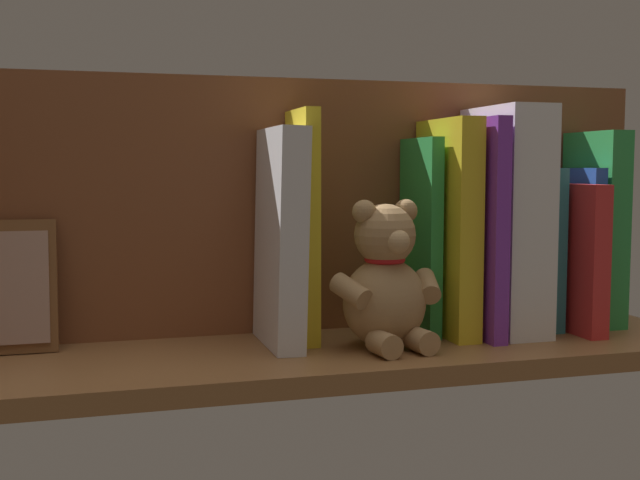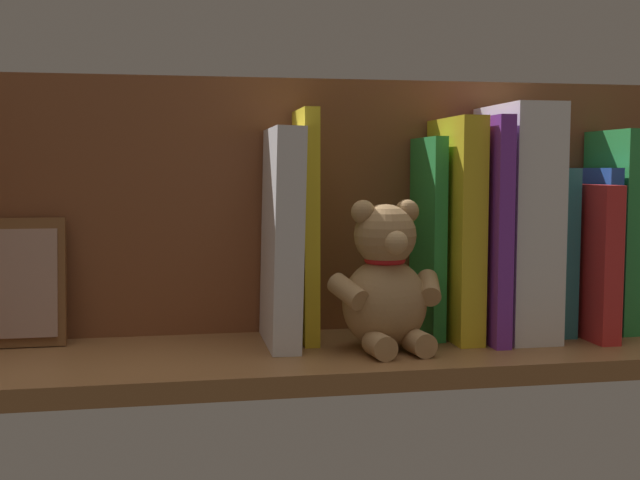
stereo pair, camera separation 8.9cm
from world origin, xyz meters
TOP-DOWN VIEW (x-y plane):
  - ground_plane at (0.00, 0.00)cm, footprint 92.64×24.54cm
  - shelf_back_panel at (0.00, -10.02)cm, footprint 92.64×1.50cm
  - book_0 at (-38.02, -3.54)cm, footprint 3.06×10.66cm
  - book_1 at (-35.04, -3.51)cm, footprint 1.68×10.71cm
  - book_2 at (-32.41, -1.36)cm, footprint 2.39×15.02cm
  - book_3 at (-29.20, -3.57)cm, footprint 2.84×10.60cm
  - dictionary_thick_white at (-24.21, -1.88)cm, footprint 5.96×13.78cm
  - book_4 at (-19.72, -1.60)cm, footprint 1.83×14.54cm
  - book_5 at (-16.71, -2.39)cm, footprint 2.98×12.95cm
  - book_6 at (-13.85, -3.97)cm, footprint 1.55×9.81cm
  - teddy_bear at (-6.98, 2.37)cm, footprint 13.42×11.42cm
  - book_7 at (0.96, -4.03)cm, footprint 1.72×9.67cm
  - book_8 at (4.02, -2.26)cm, footprint 3.87×13.22cm
  - picture_frame_leaning at (33.53, -6.74)cm, footprint 10.48×3.69cm

SIDE VIEW (x-z plane):
  - ground_plane at x=0.00cm, z-range -2.20..0.00cm
  - picture_frame_leaning at x=33.53cm, z-range -0.10..14.50cm
  - teddy_bear at x=-6.98cm, z-range -1.00..15.65cm
  - book_2 at x=-32.41cm, z-range 0.00..18.19cm
  - book_3 at x=-29.20cm, z-range 0.00..20.11cm
  - book_1 at x=-35.04cm, z-range 0.00..20.14cm
  - book_6 at x=-13.85cm, z-range 0.00..23.72cm
  - book_8 at x=4.02cm, z-range -0.04..24.61cm
  - book_0 at x=-38.02cm, z-range 0.00..24.76cm
  - book_5 at x=-16.71cm, z-range 0.00..25.93cm
  - book_4 at x=-19.72cm, z-range 0.00..25.94cm
  - book_7 at x=0.96cm, z-range 0.00..26.83cm
  - dictionary_thick_white at x=-24.21cm, z-range 0.00..27.49cm
  - shelf_back_panel at x=0.00cm, z-range 0.00..30.97cm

